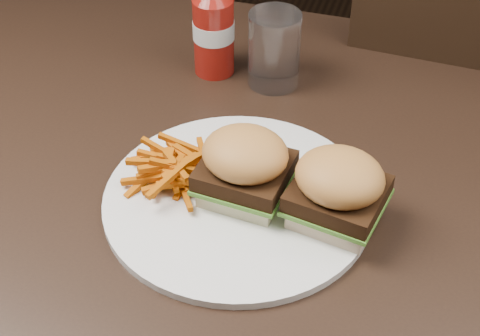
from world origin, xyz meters
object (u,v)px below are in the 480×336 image
(plate, at_px, (238,200))
(ketchup_bottle, at_px, (214,37))
(chair_far, at_px, (450,149))
(tumbler, at_px, (274,51))
(dining_table, at_px, (232,160))

(plate, height_order, ketchup_bottle, ketchup_bottle)
(chair_far, distance_m, plate, 0.74)
(ketchup_bottle, bearing_deg, tumbler, -3.26)
(plate, xyz_separation_m, tumbler, (-0.03, 0.27, 0.05))
(dining_table, relative_size, ketchup_bottle, 9.71)
(chair_far, relative_size, tumbler, 3.43)
(ketchup_bottle, xyz_separation_m, tumbler, (0.10, -0.01, -0.01))
(dining_table, distance_m, ketchup_bottle, 0.21)
(dining_table, distance_m, chair_far, 0.66)
(chair_far, height_order, ketchup_bottle, ketchup_bottle)
(dining_table, bearing_deg, ketchup_bottle, 114.99)
(plate, height_order, tumbler, tumbler)
(tumbler, bearing_deg, dining_table, -94.25)
(dining_table, height_order, plate, plate)
(chair_far, xyz_separation_m, plate, (-0.27, -0.60, 0.33))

